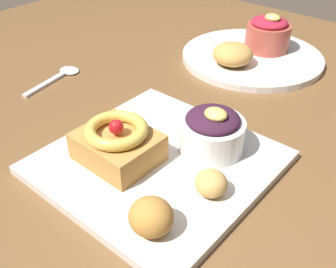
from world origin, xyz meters
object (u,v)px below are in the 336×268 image
object	(u,v)px
fritter_front	(151,217)
back_pastry	(233,54)
front_plate	(158,162)
back_plate	(252,57)
berry_ramekin	(212,131)
back_ramekin	(268,34)
cake_slice	(118,143)
spoon	(59,76)
fritter_middle	(211,183)

from	to	relation	value
fritter_front	back_pastry	bearing A→B (deg)	111.47
front_plate	back_pastry	bearing A→B (deg)	105.13
front_plate	back_plate	xyz separation A→B (m)	(-0.07, 0.36, 0.00)
berry_ramekin	back_ramekin	xyz separation A→B (m)	(-0.11, 0.34, 0.00)
cake_slice	fritter_front	distance (m)	0.13
cake_slice	berry_ramekin	xyz separation A→B (m)	(0.08, 0.09, 0.00)
back_ramekin	back_pastry	size ratio (longest dim) A/B	1.17
back_plate	back_ramekin	world-z (taller)	back_ramekin
berry_ramekin	back_ramekin	size ratio (longest dim) A/B	0.99
cake_slice	back_pastry	size ratio (longest dim) A/B	1.35
back_plate	spoon	distance (m)	0.37
fritter_middle	back_plate	size ratio (longest dim) A/B	0.14
back_plate	spoon	bearing A→B (deg)	-127.96
back_plate	back_pastry	bearing A→B (deg)	-94.85
back_pastry	spoon	world-z (taller)	back_pastry
fritter_front	back_ramekin	size ratio (longest dim) A/B	0.55
front_plate	fritter_middle	size ratio (longest dim) A/B	6.95
berry_ramekin	back_pastry	world-z (taller)	berry_ramekin
cake_slice	back_ramekin	bearing A→B (deg)	93.71
cake_slice	spoon	size ratio (longest dim) A/B	0.78
fritter_middle	back_pastry	size ratio (longest dim) A/B	0.52
fritter_middle	back_pastry	bearing A→B (deg)	118.82
back_pastry	back_plate	bearing A→B (deg)	85.15
back_ramekin	fritter_middle	bearing A→B (deg)	-69.29
back_pastry	spoon	bearing A→B (deg)	-134.37
back_ramekin	back_pastry	distance (m)	0.10
back_pastry	spoon	xyz separation A→B (m)	(-0.22, -0.23, -0.03)
fritter_middle	back_plate	bearing A→B (deg)	113.74
front_plate	cake_slice	xyz separation A→B (m)	(-0.04, -0.03, 0.03)
back_ramekin	cake_slice	bearing A→B (deg)	-86.29
front_plate	fritter_middle	distance (m)	0.09
fritter_front	back_plate	bearing A→B (deg)	108.03
back_plate	back_pastry	size ratio (longest dim) A/B	3.70
cake_slice	back_pastry	bearing A→B (deg)	97.23
spoon	cake_slice	bearing A→B (deg)	-122.07
back_pastry	spoon	size ratio (longest dim) A/B	0.58
cake_slice	berry_ramekin	bearing A→B (deg)	50.22
cake_slice	back_plate	world-z (taller)	cake_slice
fritter_front	back_pastry	distance (m)	0.42
fritter_middle	spoon	distance (m)	0.40
back_pastry	front_plate	bearing A→B (deg)	-74.87
fritter_front	spoon	size ratio (longest dim) A/B	0.37
cake_slice	berry_ramekin	distance (m)	0.12
front_plate	back_plate	distance (m)	0.37
fritter_middle	back_ramekin	bearing A→B (deg)	110.71
back_ramekin	back_plate	bearing A→B (deg)	-102.15
fritter_middle	back_ramekin	world-z (taller)	back_ramekin
back_plate	spoon	world-z (taller)	back_plate
back_pastry	fritter_front	bearing A→B (deg)	-68.53
fritter_front	back_plate	world-z (taller)	fritter_front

